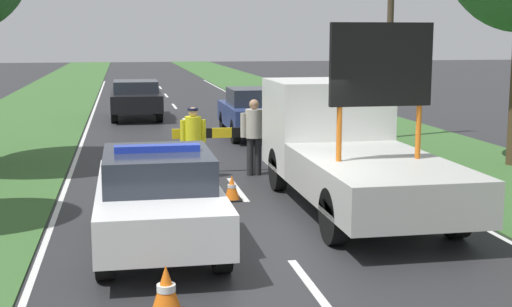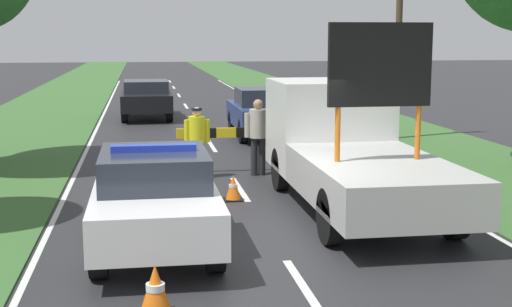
{
  "view_description": "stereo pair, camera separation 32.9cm",
  "coord_description": "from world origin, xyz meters",
  "px_view_note": "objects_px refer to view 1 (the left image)",
  "views": [
    {
      "loc": [
        -2.32,
        -10.77,
        3.19
      ],
      "look_at": [
        0.01,
        1.7,
        1.1
      ],
      "focal_mm": 50.0,
      "sensor_mm": 36.0,
      "label": 1
    },
    {
      "loc": [
        -2.0,
        -10.82,
        3.19
      ],
      "look_at": [
        0.01,
        1.7,
        1.1
      ],
      "focal_mm": 50.0,
      "sensor_mm": 36.0,
      "label": 2
    }
  ],
  "objects_px": {
    "queued_car_sedan_black": "(136,98)",
    "pedestrian_civilian": "(254,131)",
    "utility_pole": "(390,21)",
    "traffic_cone_near_truck": "(179,171)",
    "work_truck": "(345,145)",
    "police_officer": "(193,136)",
    "traffic_cone_behind_barrier": "(166,292)",
    "traffic_cone_centre_front": "(190,181)",
    "road_barrier": "(232,136)",
    "police_car": "(158,196)",
    "traffic_cone_lane_edge": "(232,188)",
    "queued_car_hatch_blue": "(256,112)"
  },
  "relations": [
    {
      "from": "work_truck",
      "to": "utility_pole",
      "type": "bearing_deg",
      "value": -113.08
    },
    {
      "from": "road_barrier",
      "to": "queued_car_hatch_blue",
      "type": "relative_size",
      "value": 0.7
    },
    {
      "from": "police_car",
      "to": "traffic_cone_behind_barrier",
      "type": "distance_m",
      "value": 2.88
    },
    {
      "from": "work_truck",
      "to": "police_officer",
      "type": "relative_size",
      "value": 3.94
    },
    {
      "from": "work_truck",
      "to": "road_barrier",
      "type": "xyz_separation_m",
      "value": [
        -1.67,
        3.52,
        -0.26
      ]
    },
    {
      "from": "pedestrian_civilian",
      "to": "traffic_cone_behind_barrier",
      "type": "height_order",
      "value": "pedestrian_civilian"
    },
    {
      "from": "police_officer",
      "to": "queued_car_hatch_blue",
      "type": "distance_m",
      "value": 6.85
    },
    {
      "from": "police_car",
      "to": "traffic_cone_lane_edge",
      "type": "height_order",
      "value": "police_car"
    },
    {
      "from": "traffic_cone_centre_front",
      "to": "queued_car_sedan_black",
      "type": "relative_size",
      "value": 0.15
    },
    {
      "from": "work_truck",
      "to": "traffic_cone_centre_front",
      "type": "relative_size",
      "value": 9.2
    },
    {
      "from": "road_barrier",
      "to": "traffic_cone_behind_barrier",
      "type": "relative_size",
      "value": 4.46
    },
    {
      "from": "road_barrier",
      "to": "queued_car_sedan_black",
      "type": "relative_size",
      "value": 0.62
    },
    {
      "from": "road_barrier",
      "to": "queued_car_hatch_blue",
      "type": "xyz_separation_m",
      "value": [
        1.66,
        5.76,
        -0.06
      ]
    },
    {
      "from": "police_car",
      "to": "queued_car_sedan_black",
      "type": "distance_m",
      "value": 17.57
    },
    {
      "from": "utility_pole",
      "to": "police_officer",
      "type": "bearing_deg",
      "value": -141.68
    },
    {
      "from": "road_barrier",
      "to": "traffic_cone_lane_edge",
      "type": "relative_size",
      "value": 5.6
    },
    {
      "from": "queued_car_sedan_black",
      "to": "police_officer",
      "type": "bearing_deg",
      "value": 94.81
    },
    {
      "from": "police_car",
      "to": "queued_car_hatch_blue",
      "type": "distance_m",
      "value": 12.14
    },
    {
      "from": "queued_car_sedan_black",
      "to": "work_truck",
      "type": "bearing_deg",
      "value": 103.49
    },
    {
      "from": "pedestrian_civilian",
      "to": "queued_car_hatch_blue",
      "type": "xyz_separation_m",
      "value": [
        1.2,
        6.23,
        -0.22
      ]
    },
    {
      "from": "road_barrier",
      "to": "traffic_cone_lane_edge",
      "type": "height_order",
      "value": "road_barrier"
    },
    {
      "from": "police_officer",
      "to": "pedestrian_civilian",
      "type": "distance_m",
      "value": 1.42
    },
    {
      "from": "traffic_cone_behind_barrier",
      "to": "queued_car_hatch_blue",
      "type": "height_order",
      "value": "queued_car_hatch_blue"
    },
    {
      "from": "road_barrier",
      "to": "police_officer",
      "type": "xyz_separation_m",
      "value": [
        -0.96,
        -0.57,
        0.09
      ]
    },
    {
      "from": "pedestrian_civilian",
      "to": "road_barrier",
      "type": "bearing_deg",
      "value": 161.53
    },
    {
      "from": "utility_pole",
      "to": "traffic_cone_lane_edge",
      "type": "bearing_deg",
      "value": -128.8
    },
    {
      "from": "utility_pole",
      "to": "traffic_cone_near_truck",
      "type": "bearing_deg",
      "value": -139.89
    },
    {
      "from": "police_officer",
      "to": "traffic_cone_lane_edge",
      "type": "distance_m",
      "value": 2.52
    },
    {
      "from": "queued_car_sedan_black",
      "to": "road_barrier",
      "type": "bearing_deg",
      "value": 99.63
    },
    {
      "from": "work_truck",
      "to": "traffic_cone_near_truck",
      "type": "distance_m",
      "value": 3.87
    },
    {
      "from": "police_officer",
      "to": "utility_pole",
      "type": "height_order",
      "value": "utility_pole"
    },
    {
      "from": "work_truck",
      "to": "queued_car_sedan_black",
      "type": "height_order",
      "value": "work_truck"
    },
    {
      "from": "police_officer",
      "to": "traffic_cone_centre_front",
      "type": "distance_m",
      "value": 2.13
    },
    {
      "from": "work_truck",
      "to": "utility_pole",
      "type": "distance_m",
      "value": 9.46
    },
    {
      "from": "traffic_cone_centre_front",
      "to": "utility_pole",
      "type": "xyz_separation_m",
      "value": [
        6.91,
        7.26,
        3.31
      ]
    },
    {
      "from": "police_car",
      "to": "work_truck",
      "type": "relative_size",
      "value": 0.71
    },
    {
      "from": "pedestrian_civilian",
      "to": "traffic_cone_lane_edge",
      "type": "height_order",
      "value": "pedestrian_civilian"
    },
    {
      "from": "police_officer",
      "to": "traffic_cone_behind_barrier",
      "type": "height_order",
      "value": "police_officer"
    },
    {
      "from": "police_officer",
      "to": "queued_car_sedan_black",
      "type": "relative_size",
      "value": 0.36
    },
    {
      "from": "road_barrier",
      "to": "utility_pole",
      "type": "bearing_deg",
      "value": 45.34
    },
    {
      "from": "traffic_cone_centre_front",
      "to": "utility_pole",
      "type": "relative_size",
      "value": 0.1
    },
    {
      "from": "queued_car_hatch_blue",
      "to": "queued_car_sedan_black",
      "type": "relative_size",
      "value": 0.88
    },
    {
      "from": "pedestrian_civilian",
      "to": "utility_pole",
      "type": "xyz_separation_m",
      "value": [
        5.22,
        5.14,
        2.62
      ]
    },
    {
      "from": "traffic_cone_near_truck",
      "to": "police_car",
      "type": "bearing_deg",
      "value": -98.23
    },
    {
      "from": "traffic_cone_behind_barrier",
      "to": "pedestrian_civilian",
      "type": "bearing_deg",
      "value": 72.84
    },
    {
      "from": "police_car",
      "to": "traffic_cone_behind_barrier",
      "type": "xyz_separation_m",
      "value": [
        -0.06,
        -2.84,
        -0.48
      ]
    },
    {
      "from": "queued_car_sedan_black",
      "to": "pedestrian_civilian",
      "type": "bearing_deg",
      "value": 101.33
    },
    {
      "from": "traffic_cone_behind_barrier",
      "to": "queued_car_hatch_blue",
      "type": "xyz_separation_m",
      "value": [
        3.73,
        14.41,
        0.5
      ]
    },
    {
      "from": "queued_car_hatch_blue",
      "to": "queued_car_sedan_black",
      "type": "height_order",
      "value": "queued_car_hatch_blue"
    },
    {
      "from": "traffic_cone_centre_front",
      "to": "utility_pole",
      "type": "bearing_deg",
      "value": 46.44
    }
  ]
}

